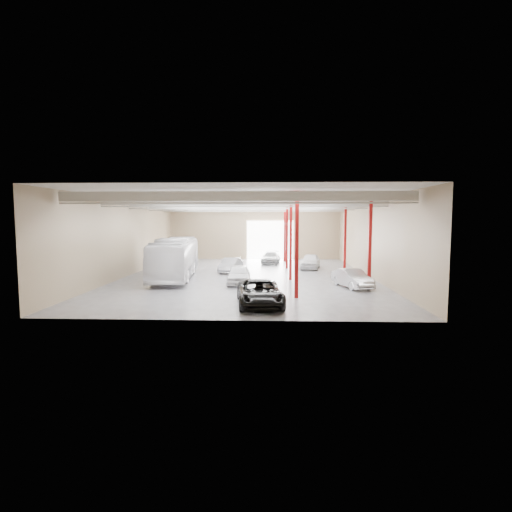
# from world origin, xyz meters

# --- Properties ---
(depot_shell) EXTENTS (22.12, 32.12, 7.06)m
(depot_shell) POSITION_xyz_m (0.13, 0.48, 4.98)
(depot_shell) COLOR #4F4F54
(depot_shell) RESTS_ON ground
(coach_bus) EXTENTS (4.27, 12.96, 3.54)m
(coach_bus) POSITION_xyz_m (-6.36, -1.17, 1.77)
(coach_bus) COLOR white
(coach_bus) RESTS_ON ground
(black_sedan) EXTENTS (3.22, 5.89, 1.57)m
(black_sedan) POSITION_xyz_m (1.46, -12.48, 0.78)
(black_sedan) COLOR black
(black_sedan) RESTS_ON ground
(car_row_a) EXTENTS (1.95, 4.53, 1.52)m
(car_row_a) POSITION_xyz_m (-0.46, -4.29, 0.76)
(car_row_a) COLOR white
(car_row_a) RESTS_ON ground
(car_row_b) EXTENTS (2.20, 4.43, 1.40)m
(car_row_b) POSITION_xyz_m (-1.83, 2.76, 0.70)
(car_row_b) COLOR #B2B2B7
(car_row_b) RESTS_ON ground
(car_row_c) EXTENTS (2.43, 4.89, 1.37)m
(car_row_c) POSITION_xyz_m (2.11, 10.85, 0.68)
(car_row_c) COLOR gray
(car_row_c) RESTS_ON ground
(car_right_near) EXTENTS (2.69, 4.56, 1.42)m
(car_right_near) POSITION_xyz_m (8.30, -5.80, 0.71)
(car_right_near) COLOR #B4B5BA
(car_right_near) RESTS_ON ground
(car_right_far) EXTENTS (2.70, 4.88, 1.57)m
(car_right_far) POSITION_xyz_m (6.29, 5.92, 0.79)
(car_right_far) COLOR silver
(car_right_far) RESTS_ON ground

